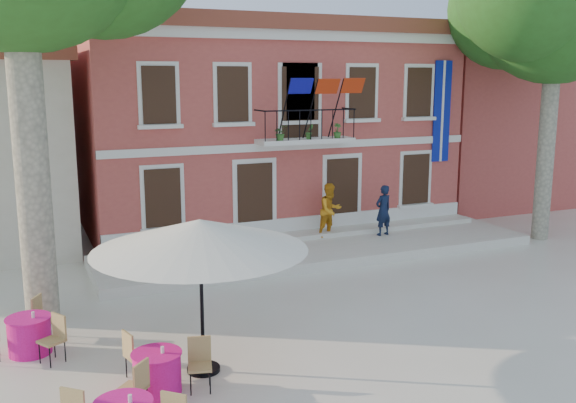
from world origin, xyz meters
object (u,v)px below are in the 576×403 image
at_px(patio_umbrella, 200,235).
at_px(plane_tree_east, 557,1).
at_px(pedestrian_navy, 383,210).
at_px(cafe_table_1, 157,371).
at_px(pedestrian_orange, 330,210).
at_px(cafe_table_0, 29,333).

bearing_deg(patio_umbrella, plane_tree_east, 21.21).
height_order(pedestrian_navy, cafe_table_1, pedestrian_navy).
height_order(plane_tree_east, patio_umbrella, plane_tree_east).
bearing_deg(plane_tree_east, cafe_table_1, -158.26).
bearing_deg(pedestrian_orange, cafe_table_1, -146.37).
bearing_deg(patio_umbrella, cafe_table_1, -151.48).
bearing_deg(cafe_table_1, pedestrian_navy, 38.73).
bearing_deg(plane_tree_east, pedestrian_navy, 164.01).
bearing_deg(pedestrian_navy, cafe_table_0, 12.38).
relative_size(pedestrian_orange, cafe_table_1, 1.00).
xyz_separation_m(plane_tree_east, pedestrian_orange, (-7.15, 2.03, -6.75)).
height_order(patio_umbrella, pedestrian_orange, patio_umbrella).
bearing_deg(pedestrian_navy, patio_umbrella, 29.60).
bearing_deg(pedestrian_navy, pedestrian_orange, -25.65).
bearing_deg(pedestrian_navy, plane_tree_east, 153.80).
xyz_separation_m(cafe_table_0, cafe_table_1, (2.02, -2.71, 0.00)).
relative_size(pedestrian_navy, cafe_table_1, 0.94).
xyz_separation_m(plane_tree_east, pedestrian_navy, (-5.41, 1.55, -6.80)).
relative_size(plane_tree_east, pedestrian_navy, 6.32).
bearing_deg(cafe_table_1, plane_tree_east, 21.74).
xyz_separation_m(pedestrian_navy, cafe_table_1, (-9.19, -7.37, -0.72)).
height_order(plane_tree_east, cafe_table_1, plane_tree_east).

